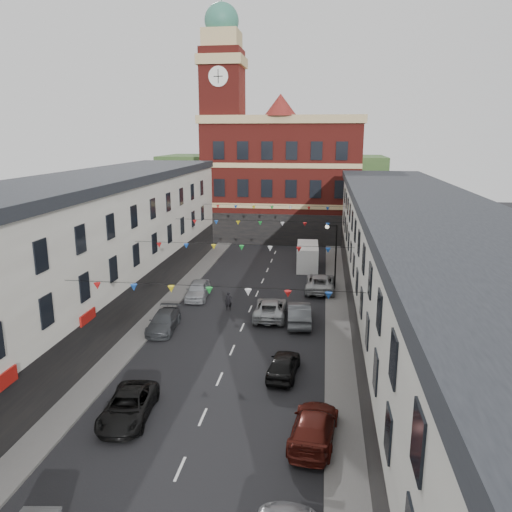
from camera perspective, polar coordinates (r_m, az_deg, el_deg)
The scene contains 19 objects.
ground at distance 33.10m, azimuth -2.74°, elevation -10.71°, with size 160.00×160.00×0.00m, color black.
pavement_left at distance 36.63m, azimuth -12.94°, elevation -8.45°, with size 1.80×64.00×0.15m, color #605E5B.
pavement_right at distance 34.43m, azimuth 9.42°, elevation -9.75°, with size 1.80×64.00×0.15m, color #605E5B.
terrace_left at distance 36.20m, azimuth -21.19°, elevation -0.53°, with size 8.40×56.00×10.70m.
terrace_right at distance 32.44m, azimuth 18.45°, elevation -2.80°, with size 8.40×56.00×9.70m.
civic_building at distance 68.02m, azimuth 3.11°, elevation 9.00°, with size 20.60×13.30×18.50m.
clock_tower at distance 65.95m, azimuth -3.77°, elevation 14.76°, with size 5.60×5.60×30.00m.
distant_hill at distance 92.53m, azimuth 1.86°, elevation 8.30°, with size 40.00×14.00×10.00m, color #284822.
street_lamp at distance 44.70m, azimuth 8.82°, elevation 0.91°, with size 1.10×0.36×6.00m.
car_left_c at distance 26.39m, azimuth -14.40°, elevation -16.31°, with size 2.18×4.72×1.31m, color black.
car_left_d at distance 36.63m, azimuth -10.51°, elevation -7.36°, with size 1.83×4.50×1.31m, color #404347.
car_left_e at distance 43.06m, azimuth -6.66°, elevation -3.86°, with size 1.77×4.39×1.50m, color #9DA0A6.
car_right_c at distance 24.19m, azimuth 6.61°, elevation -18.80°, with size 1.97×4.84×1.40m, color #541710.
car_right_d at distance 29.65m, azimuth 3.16°, elevation -12.29°, with size 1.62×4.03×1.37m, color black.
car_right_e at distance 37.32m, azimuth 4.97°, elevation -6.54°, with size 1.67×4.80×1.58m, color #54585C.
car_right_f at distance 45.17m, azimuth 7.35°, elevation -3.02°, with size 2.53×5.50×1.53m, color #A9ACAE.
moving_car at distance 38.46m, azimuth 1.66°, elevation -5.99°, with size 2.38×5.15×1.43m, color #ACB0B3.
white_van at distance 52.64m, azimuth 5.91°, elevation -0.03°, with size 2.17×5.65×2.50m, color white.
pedestrian at distance 39.97m, azimuth -3.15°, elevation -5.17°, with size 0.55×0.36×1.51m, color black.
Camera 1 is at (5.66, -29.61, 13.65)m, focal length 35.00 mm.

